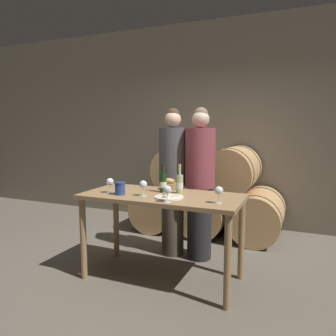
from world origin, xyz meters
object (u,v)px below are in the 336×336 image
person_left (173,181)px  cheese_plate (169,197)px  wine_bottle_red (163,183)px  wine_glass_left (143,185)px  wine_glass_far_left (110,182)px  blue_crock (120,188)px  wine_glass_center (167,190)px  wine_bottle_white (180,184)px  person_right (200,183)px  wine_glass_right (219,191)px  bread_basket (169,185)px  tasting_table (162,206)px

person_left → cheese_plate: (0.28, -0.78, -0.02)m
wine_bottle_red → cheese_plate: wine_bottle_red is taller
wine_glass_left → person_left: bearing=91.2°
wine_glass_far_left → wine_bottle_red: bearing=27.3°
wine_glass_far_left → wine_glass_left: size_ratio=1.00×
blue_crock → cheese_plate: size_ratio=0.46×
wine_glass_left → wine_glass_center: same height
person_left → wine_bottle_white: bearing=-61.5°
wine_bottle_white → cheese_plate: wine_bottle_white is taller
person_left → person_right: 0.34m
wine_glass_right → cheese_plate: bearing=175.1°
wine_bottle_white → cheese_plate: bearing=-94.8°
wine_glass_far_left → cheese_plate: bearing=2.1°
wine_glass_far_left → bread_basket: bearing=41.0°
wine_glass_far_left → wine_glass_right: bearing=-0.9°
wine_bottle_red → cheese_plate: bearing=-54.5°
blue_crock → wine_glass_center: wine_glass_center is taller
tasting_table → wine_glass_left: 0.31m
person_right → blue_crock: bearing=-124.2°
wine_bottle_red → wine_glass_right: bearing=-22.3°
person_left → wine_glass_left: (0.02, -0.81, 0.09)m
wine_bottle_red → wine_glass_right: size_ratio=1.93×
person_right → wine_glass_center: 0.97m
person_left → cheese_plate: person_left is taller
person_right → cheese_plate: bearing=-94.4°
cheese_plate → wine_glass_center: size_ratio=1.80×
wine_bottle_white → wine_glass_right: 0.55m
person_left → bread_basket: 0.41m
blue_crock → person_left: bearing=74.8°
wine_bottle_red → bread_basket: 0.17m
blue_crock → wine_glass_left: bearing=7.5°
bread_basket → wine_glass_left: 0.43m
bread_basket → person_right: bearing=59.7°
bread_basket → wine_glass_left: (-0.10, -0.42, 0.06)m
wine_glass_center → cheese_plate: bearing=108.3°
tasting_table → wine_glass_far_left: wine_glass_far_left is taller
tasting_table → wine_bottle_red: (-0.04, 0.11, 0.22)m
wine_bottle_red → wine_glass_center: bearing=-61.5°
person_right → wine_bottle_white: bearing=-94.3°
wine_glass_left → wine_glass_right: 0.76m
wine_glass_left → wine_glass_center: bearing=-26.1°
wine_bottle_red → cheese_plate: (0.16, -0.23, -0.09)m
wine_bottle_red → bread_basket: wine_bottle_red is taller
wine_glass_left → wine_glass_right: (0.76, -0.02, 0.00)m
wine_bottle_red → wine_glass_far_left: bearing=-152.7°
bread_basket → blue_crock: bearing=-127.3°
wine_glass_left → wine_glass_right: size_ratio=1.00×
cheese_plate → wine_glass_center: 0.22m
wine_glass_far_left → person_left: bearing=65.6°
person_right → wine_glass_left: size_ratio=11.50×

